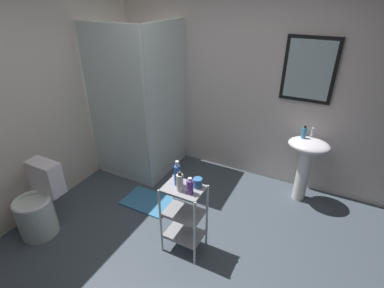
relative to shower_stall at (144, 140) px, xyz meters
name	(u,v)px	position (x,y,z in m)	size (l,w,h in m)	color
ground_plane	(177,261)	(1.22, -1.22, -0.47)	(4.20, 4.20, 0.02)	#46505A
wall_back	(248,84)	(1.23, 0.63, 0.79)	(4.20, 0.14, 2.50)	silver
wall_left	(16,107)	(-0.63, -1.22, 0.79)	(0.10, 4.20, 2.50)	silver
shower_stall	(144,140)	(0.00, 0.00, 0.00)	(0.92, 0.92, 2.00)	white
pedestal_sink	(306,158)	(2.09, 0.30, 0.12)	(0.46, 0.37, 0.81)	white
sink_faucet	(312,132)	(2.09, 0.42, 0.40)	(0.03, 0.03, 0.10)	silver
toilet	(39,206)	(-0.26, -1.51, -0.15)	(0.37, 0.49, 0.76)	white
storage_cart	(184,214)	(1.20, -1.04, -0.03)	(0.38, 0.28, 0.74)	silver
hand_soap_bottle	(304,133)	(2.01, 0.33, 0.41)	(0.05, 0.05, 0.15)	#389ED1
conditioner_bottle_purple	(190,186)	(1.29, -1.08, 0.35)	(0.06, 0.06, 0.16)	purple
lotion_bottle_white	(180,182)	(1.19, -1.09, 0.36)	(0.06, 0.06, 0.19)	white
shampoo_bottle_blue	(177,175)	(1.13, -1.03, 0.38)	(0.06, 0.06, 0.25)	blue
rinse_cup	(198,183)	(1.31, -0.97, 0.32)	(0.08, 0.08, 0.09)	#3870B2
bath_mat	(148,201)	(0.47, -0.63, -0.45)	(0.60, 0.40, 0.02)	teal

